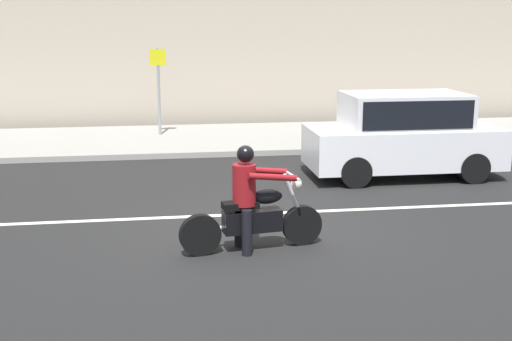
% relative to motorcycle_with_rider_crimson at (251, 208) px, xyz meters
% --- Properties ---
extents(ground_plane, '(80.00, 80.00, 0.00)m').
position_rel_motorcycle_with_rider_crimson_xyz_m(ground_plane, '(0.26, 0.89, -0.64)').
color(ground_plane, black).
extents(sidewalk_slab, '(40.00, 4.40, 0.14)m').
position_rel_motorcycle_with_rider_crimson_xyz_m(sidewalk_slab, '(0.26, 8.89, -0.57)').
color(sidewalk_slab, '#99968E').
rests_on(sidewalk_slab, ground_plane).
extents(lane_marking_stripe, '(18.00, 0.14, 0.01)m').
position_rel_motorcycle_with_rider_crimson_xyz_m(lane_marking_stripe, '(1.22, 1.79, -0.64)').
color(lane_marking_stripe, silver).
rests_on(lane_marking_stripe, ground_plane).
extents(motorcycle_with_rider_crimson, '(2.16, 0.75, 1.57)m').
position_rel_motorcycle_with_rider_crimson_xyz_m(motorcycle_with_rider_crimson, '(0.00, 0.00, 0.00)').
color(motorcycle_with_rider_crimson, black).
rests_on(motorcycle_with_rider_crimson, ground_plane).
extents(parked_hatchback_white, '(4.07, 1.76, 1.80)m').
position_rel_motorcycle_with_rider_crimson_xyz_m(parked_hatchback_white, '(3.84, 4.11, 0.29)').
color(parked_hatchback_white, silver).
rests_on(parked_hatchback_white, ground_plane).
extents(street_sign_post, '(0.44, 0.08, 2.40)m').
position_rel_motorcycle_with_rider_crimson_xyz_m(street_sign_post, '(-1.29, 9.38, 0.96)').
color(street_sign_post, gray).
rests_on(street_sign_post, sidewalk_slab).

